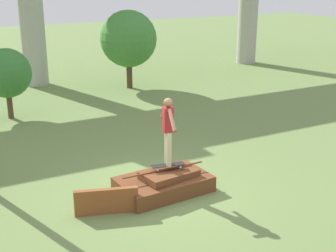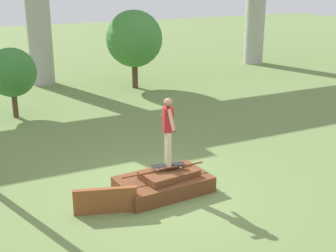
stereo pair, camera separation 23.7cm
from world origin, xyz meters
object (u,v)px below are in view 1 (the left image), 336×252
skater (168,127)px  tree_behind_left (6,73)px  skateboard (168,165)px  tree_behind_right (128,39)px

skater → tree_behind_left: (-2.20, 7.88, 0.03)m
skateboard → tree_behind_right: tree_behind_right is taller
skater → tree_behind_left: tree_behind_left is taller
tree_behind_left → tree_behind_right: tree_behind_right is taller
skater → skateboard: bearing=179.6°
skateboard → skater: size_ratio=0.51×
skater → tree_behind_right: size_ratio=0.47×
skateboard → tree_behind_left: bearing=105.6°
skateboard → tree_behind_left: tree_behind_left is taller
skater → tree_behind_right: tree_behind_right is taller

